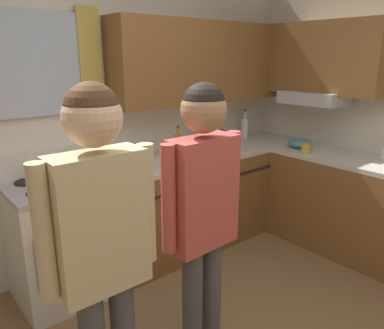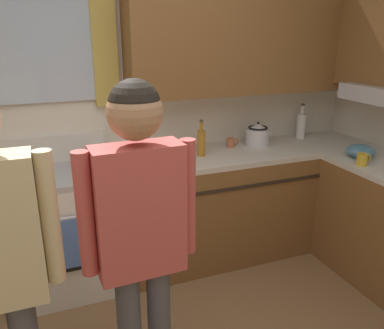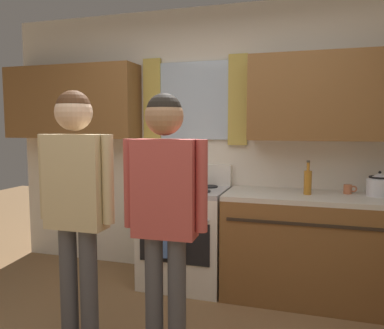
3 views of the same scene
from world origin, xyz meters
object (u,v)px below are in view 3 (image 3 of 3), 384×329
(adult_in_plaid, at_px, (165,199))
(adult_left, at_px, (76,192))
(stove_oven, at_px, (185,234))
(cup_terracotta, at_px, (348,189))
(bottle_oil_amber, at_px, (308,182))
(stovetop_kettle, at_px, (380,184))

(adult_in_plaid, bearing_deg, adult_left, -176.96)
(stove_oven, height_order, cup_terracotta, stove_oven)
(bottle_oil_amber, bearing_deg, adult_in_plaid, -122.79)
(cup_terracotta, bearing_deg, stove_oven, -174.71)
(stove_oven, distance_m, adult_left, 1.44)
(adult_in_plaid, bearing_deg, stovetop_kettle, 44.57)
(bottle_oil_amber, bearing_deg, adult_left, -137.36)
(bottle_oil_amber, height_order, adult_in_plaid, adult_in_plaid)
(stove_oven, relative_size, cup_terracotta, 10.11)
(adult_in_plaid, bearing_deg, stove_oven, 102.59)
(cup_terracotta, xyz_separation_m, adult_left, (-1.71, -1.41, 0.12))
(stovetop_kettle, bearing_deg, bottle_oil_amber, -169.80)
(bottle_oil_amber, xyz_separation_m, cup_terracotta, (0.33, 0.14, -0.07))
(adult_left, bearing_deg, bottle_oil_amber, 42.64)
(bottle_oil_amber, relative_size, adult_left, 0.17)
(stove_oven, bearing_deg, stovetop_kettle, 3.25)
(stovetop_kettle, relative_size, adult_left, 0.16)
(stove_oven, distance_m, bottle_oil_amber, 1.21)
(stovetop_kettle, bearing_deg, cup_terracotta, 170.88)
(bottle_oil_amber, distance_m, adult_left, 1.87)
(stove_oven, bearing_deg, bottle_oil_amber, -0.43)
(cup_terracotta, relative_size, adult_left, 0.06)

